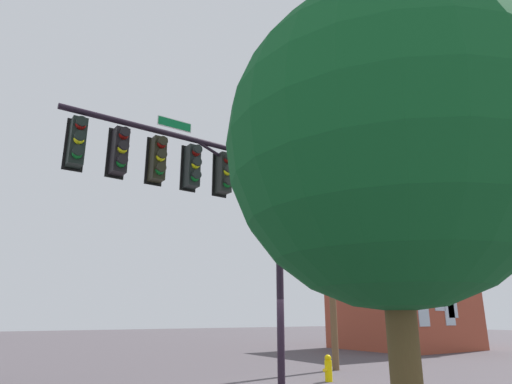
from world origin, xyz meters
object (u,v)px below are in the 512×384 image
(utility_pole, at_px, (331,258))
(brick_building, at_px, (399,283))
(tree_mid, at_px, (386,147))
(signal_pole_assembly, at_px, (210,186))
(fire_hydrant, at_px, (328,368))

(utility_pole, bearing_deg, brick_building, -151.93)
(utility_pole, xyz_separation_m, tree_mid, (7.99, 10.13, -0.11))
(signal_pole_assembly, relative_size, utility_pole, 0.84)
(signal_pole_assembly, xyz_separation_m, brick_building, (-19.13, -10.13, -1.20))
(utility_pole, relative_size, fire_hydrant, 10.25)
(signal_pole_assembly, height_order, utility_pole, utility_pole)
(fire_hydrant, height_order, brick_building, brick_building)
(fire_hydrant, bearing_deg, utility_pole, -136.42)
(fire_hydrant, xyz_separation_m, brick_building, (-13.73, -8.28, 3.73))
(fire_hydrant, relative_size, tree_mid, 0.13)
(brick_building, bearing_deg, signal_pole_assembly, 27.92)
(signal_pole_assembly, distance_m, brick_building, 21.68)
(utility_pole, distance_m, tree_mid, 12.91)
(fire_hydrant, xyz_separation_m, tree_mid, (5.69, 7.94, 3.88))
(fire_hydrant, relative_size, brick_building, 0.10)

